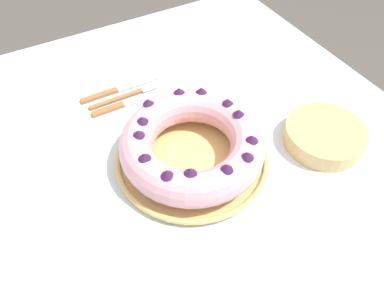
# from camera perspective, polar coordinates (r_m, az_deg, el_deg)

# --- Properties ---
(dining_table) EXTENTS (1.23, 1.02, 0.73)m
(dining_table) POSITION_cam_1_polar(r_m,az_deg,el_deg) (0.86, 1.99, -7.20)
(dining_table) COLOR silver
(dining_table) RESTS_ON ground_plane
(serving_dish) EXTENTS (0.32, 0.32, 0.02)m
(serving_dish) POSITION_cam_1_polar(r_m,az_deg,el_deg) (0.78, 0.00, -2.14)
(serving_dish) COLOR tan
(serving_dish) RESTS_ON dining_table
(bundt_cake) EXTENTS (0.29, 0.29, 0.08)m
(bundt_cake) POSITION_cam_1_polar(r_m,az_deg,el_deg) (0.75, 0.00, 0.04)
(bundt_cake) COLOR #E09EAD
(bundt_cake) RESTS_ON serving_dish
(fork) EXTENTS (0.02, 0.19, 0.01)m
(fork) POSITION_cam_1_polar(r_m,az_deg,el_deg) (0.95, -9.16, 7.53)
(fork) COLOR #936038
(fork) RESTS_ON dining_table
(serving_knife) EXTENTS (0.02, 0.21, 0.01)m
(serving_knife) POSITION_cam_1_polar(r_m,az_deg,el_deg) (0.96, -11.52, 8.02)
(serving_knife) COLOR #936038
(serving_knife) RESTS_ON dining_table
(cake_knife) EXTENTS (0.02, 0.17, 0.01)m
(cake_knife) POSITION_cam_1_polar(r_m,az_deg,el_deg) (0.92, -10.59, 5.91)
(cake_knife) COLOR #936038
(cake_knife) RESTS_ON dining_table
(side_bowl) EXTENTS (0.17, 0.17, 0.04)m
(side_bowl) POSITION_cam_1_polar(r_m,az_deg,el_deg) (0.86, 19.55, 1.23)
(side_bowl) COLOR tan
(side_bowl) RESTS_ON dining_table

